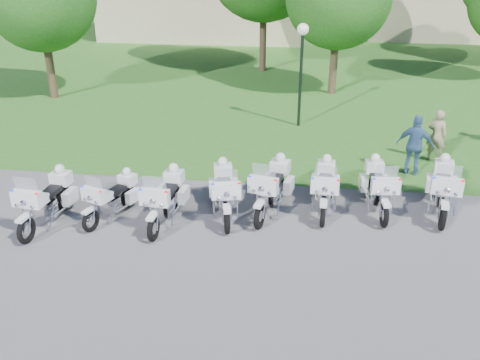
# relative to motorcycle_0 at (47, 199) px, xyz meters

# --- Properties ---
(ground) EXTENTS (100.00, 100.00, 0.00)m
(ground) POSITION_rel_motorcycle_0_xyz_m (5.00, 0.06, -0.69)
(ground) COLOR #5A595F
(ground) RESTS_ON ground
(grass_lawn) EXTENTS (100.00, 48.00, 0.01)m
(grass_lawn) POSITION_rel_motorcycle_0_xyz_m (5.00, 27.06, -0.69)
(grass_lawn) COLOR #2A6620
(grass_lawn) RESTS_ON ground
(motorcycle_0) EXTENTS (0.95, 2.46, 1.65)m
(motorcycle_0) POSITION_rel_motorcycle_0_xyz_m (0.00, 0.00, 0.00)
(motorcycle_0) COLOR black
(motorcycle_0) RESTS_ON ground
(motorcycle_1) EXTENTS (1.16, 2.04, 1.43)m
(motorcycle_1) POSITION_rel_motorcycle_0_xyz_m (1.56, 0.54, -0.09)
(motorcycle_1) COLOR black
(motorcycle_1) RESTS_ON ground
(motorcycle_2) EXTENTS (0.89, 2.43, 1.63)m
(motorcycle_2) POSITION_rel_motorcycle_0_xyz_m (3.03, 0.50, -0.01)
(motorcycle_2) COLOR black
(motorcycle_2) RESTS_ON ground
(motorcycle_3) EXTENTS (1.12, 2.42, 1.64)m
(motorcycle_3) POSITION_rel_motorcycle_0_xyz_m (4.50, 1.08, -0.00)
(motorcycle_3) COLOR black
(motorcycle_3) RESTS_ON ground
(motorcycle_4) EXTENTS (1.17, 2.51, 1.70)m
(motorcycle_4) POSITION_rel_motorcycle_0_xyz_m (5.74, 1.45, 0.02)
(motorcycle_4) COLOR black
(motorcycle_4) RESTS_ON ground
(motorcycle_5) EXTENTS (0.84, 2.40, 1.61)m
(motorcycle_5) POSITION_rel_motorcycle_0_xyz_m (7.18, 1.73, -0.02)
(motorcycle_5) COLOR black
(motorcycle_5) RESTS_ON ground
(motorcycle_6) EXTENTS (0.90, 2.41, 1.62)m
(motorcycle_6) POSITION_rel_motorcycle_0_xyz_m (8.63, 1.91, -0.01)
(motorcycle_6) COLOR black
(motorcycle_6) RESTS_ON ground
(motorcycle_7) EXTENTS (1.09, 2.52, 1.70)m
(motorcycle_7) POSITION_rel_motorcycle_0_xyz_m (10.35, 2.00, 0.02)
(motorcycle_7) COLOR black
(motorcycle_7) RESTS_ON ground
(lamp_post) EXTENTS (0.44, 0.44, 3.95)m
(lamp_post) POSITION_rel_motorcycle_0_xyz_m (6.28, 8.60, 2.31)
(lamp_post) COLOR black
(lamp_post) RESTS_ON ground
(building_west) EXTENTS (14.56, 8.32, 4.10)m
(building_west) POSITION_rel_motorcycle_0_xyz_m (-1.00, 28.06, 1.38)
(building_west) COLOR tan
(building_west) RESTS_ON ground
(building_east) EXTENTS (11.44, 7.28, 4.10)m
(building_east) POSITION_rel_motorcycle_0_xyz_m (16.00, 30.06, 1.38)
(building_east) COLOR tan
(building_east) RESTS_ON ground
(bystander_a) EXTENTS (0.77, 0.68, 1.77)m
(bystander_a) POSITION_rel_motorcycle_0_xyz_m (10.86, 5.62, 0.19)
(bystander_a) COLOR gray
(bystander_a) RESTS_ON ground
(bystander_c) EXTENTS (1.22, 0.78, 1.94)m
(bystander_c) POSITION_rel_motorcycle_0_xyz_m (9.97, 4.42, 0.28)
(bystander_c) COLOR #3A608B
(bystander_c) RESTS_ON ground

